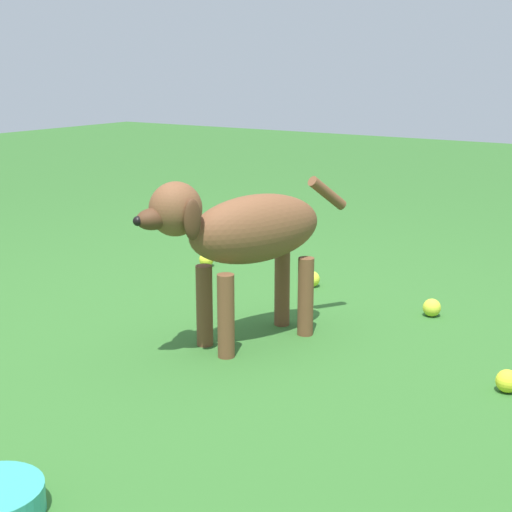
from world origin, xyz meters
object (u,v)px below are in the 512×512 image
object	(u,v)px
tennis_ball_0	(312,279)
tennis_ball_1	(507,381)
tennis_ball_2	(206,259)
tennis_ball_3	(432,308)
dog	(244,233)

from	to	relation	value
tennis_ball_0	tennis_ball_1	world-z (taller)	same
tennis_ball_0	tennis_ball_2	size ratio (longest dim) A/B	1.00
tennis_ball_0	tennis_ball_3	bearing A→B (deg)	-8.57
dog	tennis_ball_1	world-z (taller)	dog
tennis_ball_0	tennis_ball_2	distance (m)	0.56
tennis_ball_1	tennis_ball_2	xyz separation A→B (m)	(-1.53, 0.61, 0.00)
tennis_ball_1	tennis_ball_3	bearing A→B (deg)	129.37
tennis_ball_1	tennis_ball_0	bearing A→B (deg)	148.56
tennis_ball_2	tennis_ball_3	distance (m)	1.12
dog	tennis_ball_2	size ratio (longest dim) A/B	12.11
tennis_ball_0	dog	bearing A→B (deg)	-79.08
tennis_ball_1	tennis_ball_2	size ratio (longest dim) A/B	1.00
tennis_ball_2	tennis_ball_3	bearing A→B (deg)	-4.91
tennis_ball_0	tennis_ball_3	world-z (taller)	same
tennis_ball_2	tennis_ball_3	size ratio (longest dim) A/B	1.00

